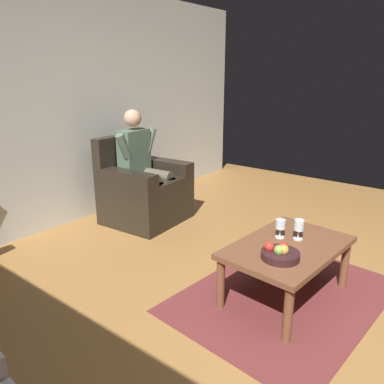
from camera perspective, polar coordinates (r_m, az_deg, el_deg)
The scene contains 9 objects.
ground_plane at distance 2.88m, azimuth 20.12°, elevation -18.06°, with size 7.11×7.11×0.00m, color #9C6C38.
wall_back at distance 4.28m, azimuth -19.83°, elevation 11.76°, with size 6.28×0.06×2.54m, color silver.
rug at distance 3.08m, azimuth 13.61°, elevation -14.87°, with size 1.68×1.23×0.01m, color maroon.
armchair at distance 4.33m, azimuth -7.32°, elevation 0.11°, with size 0.88×0.82×0.96m.
person_seated at distance 4.24m, azimuth -7.37°, elevation 4.31°, with size 0.63×0.59×1.25m.
coffee_table at distance 2.90m, azimuth 14.13°, elevation -8.77°, with size 1.03×0.72×0.43m.
wine_glass_near at distance 2.95m, azimuth 13.15°, elevation -4.91°, with size 0.07×0.07×0.14m.
wine_glass_far at distance 2.95m, azimuth 15.77°, elevation -5.00°, with size 0.07×0.07×0.16m.
fruit_bowl at distance 2.65m, azimuth 13.06°, elevation -8.96°, with size 0.26×0.26×0.11m.
Camera 1 is at (2.30, 0.60, 1.63)m, focal length 35.49 mm.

